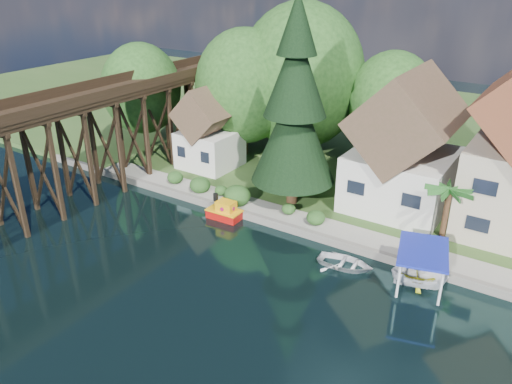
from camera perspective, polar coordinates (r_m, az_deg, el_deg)
ground at (r=32.69m, az=-5.58°, el=-9.58°), size 140.00×140.00×0.00m
bank at (r=60.25m, az=14.98°, el=6.30°), size 140.00×52.00×0.50m
seawall at (r=36.49m, az=7.26°, el=-5.17°), size 60.00×0.40×0.62m
promenade at (r=36.75m, az=10.99°, el=-4.82°), size 50.00×2.60×0.06m
trestle_bridge at (r=44.22m, az=-18.15°, el=6.32°), size 4.12×44.18×9.30m
house_left at (r=40.43m, az=16.55°, el=4.55°), size 7.64×8.64×11.02m
shed at (r=47.54m, az=-5.35°, el=6.75°), size 5.09×5.40×7.85m
bg_trees at (r=46.45m, az=11.79°, el=10.36°), size 49.90×13.30×10.57m
shrubs at (r=40.95m, az=-2.68°, el=-0.08°), size 15.76×2.47×1.70m
conifer at (r=38.40m, az=4.46°, el=9.53°), size 6.64×6.64×16.35m
palm_tree at (r=35.72m, az=21.23°, el=-0.04°), size 3.85×3.85×4.49m
tugboat at (r=39.30m, az=-3.60°, el=-2.24°), size 2.79×1.60×1.99m
boat_white_a at (r=33.78m, az=10.17°, el=-7.87°), size 3.98×3.04×0.77m
boat_canopy at (r=32.50m, az=18.24°, el=-8.64°), size 3.82×4.77×2.70m
boat_yellow at (r=33.15m, az=17.99°, el=-8.83°), size 3.17×2.91×1.41m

